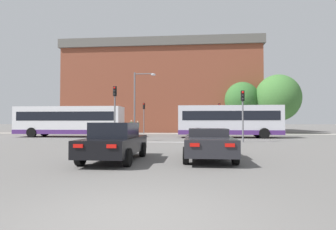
{
  "coord_description": "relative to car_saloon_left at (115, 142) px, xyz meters",
  "views": [
    {
      "loc": [
        0.92,
        -4.11,
        1.55
      ],
      "look_at": [
        -0.98,
        18.34,
        2.17
      ],
      "focal_mm": 28.0,
      "sensor_mm": 36.0,
      "label": 1
    }
  ],
  "objects": [
    {
      "name": "car_roadster_right",
      "position": [
        3.76,
        0.79,
        -0.1
      ],
      "size": [
        2.04,
        4.71,
        1.28
      ],
      "rotation": [
        0.0,
        0.0,
        -0.01
      ],
      "color": "#232328",
      "rests_on": "ground_plane"
    },
    {
      "name": "stop_line_strip",
      "position": [
        2.09,
        9.94,
        -0.76
      ],
      "size": [
        7.55,
        0.3,
        0.01
      ],
      "primitive_type": "cube",
      "color": "silver",
      "rests_on": "ground_plane"
    },
    {
      "name": "bus_crossing_trailing",
      "position": [
        -9.6,
        16.16,
        0.93
      ],
      "size": [
        11.1,
        2.65,
        3.17
      ],
      "rotation": [
        0.0,
        0.0,
        1.57
      ],
      "color": "silver",
      "rests_on": "ground_plane"
    },
    {
      "name": "ground_plane",
      "position": [
        2.09,
        -6.24,
        -0.77
      ],
      "size": [
        400.0,
        400.0,
        0.0
      ],
      "primitive_type": "plane",
      "color": "#605E5B"
    },
    {
      "name": "traffic_light_near_right",
      "position": [
        7.09,
        10.34,
        1.93
      ],
      "size": [
        0.26,
        0.31,
        4.01
      ],
      "color": "slate",
      "rests_on": "ground_plane"
    },
    {
      "name": "brick_civic_building",
      "position": [
        -1.64,
        36.01,
        6.43
      ],
      "size": [
        31.0,
        16.57,
        15.98
      ],
      "color": "brown",
      "rests_on": "ground_plane"
    },
    {
      "name": "street_lamp_junction",
      "position": [
        -2.31,
        16.31,
        3.39
      ],
      "size": [
        2.28,
        0.36,
        6.71
      ],
      "color": "slate",
      "rests_on": "ground_plane"
    },
    {
      "name": "far_pavement",
      "position": [
        2.09,
        24.9,
        -0.76
      ],
      "size": [
        68.39,
        2.5,
        0.01
      ],
      "primitive_type": "cube",
      "color": "#A09B91",
      "rests_on": "ground_plane"
    },
    {
      "name": "pedestrian_waiting",
      "position": [
        -4.24,
        25.45,
        0.26
      ],
      "size": [
        0.45,
        0.34,
        1.75
      ],
      "rotation": [
        0.0,
        0.0,
        0.35
      ],
      "color": "brown",
      "rests_on": "ground_plane"
    },
    {
      "name": "traffic_light_far_left",
      "position": [
        -3.12,
        23.98,
        2.0
      ],
      "size": [
        0.26,
        0.31,
        4.11
      ],
      "color": "slate",
      "rests_on": "ground_plane"
    },
    {
      "name": "car_saloon_left",
      "position": [
        0.0,
        0.0,
        0.0
      ],
      "size": [
        1.96,
        4.46,
        1.53
      ],
      "rotation": [
        0.0,
        0.0,
        -0.01
      ],
      "color": "black",
      "rests_on": "ground_plane"
    },
    {
      "name": "traffic_light_near_left",
      "position": [
        -3.09,
        10.4,
        2.22
      ],
      "size": [
        0.26,
        0.31,
        4.47
      ],
      "color": "slate",
      "rests_on": "ground_plane"
    },
    {
      "name": "pedestrian_walking_east",
      "position": [
        -4.83,
        24.2,
        0.32
      ],
      "size": [
        0.4,
        0.26,
        1.83
      ],
      "rotation": [
        0.0,
        0.0,
        3.14
      ],
      "color": "black",
      "rests_on": "ground_plane"
    },
    {
      "name": "bus_crossing_lead",
      "position": [
        6.87,
        16.26,
        0.94
      ],
      "size": [
        10.06,
        2.67,
        3.19
      ],
      "rotation": [
        0.0,
        0.0,
        1.57
      ],
      "color": "silver",
      "rests_on": "ground_plane"
    },
    {
      "name": "traffic_light_far_right",
      "position": [
        6.78,
        23.86,
        1.93
      ],
      "size": [
        0.26,
        0.31,
        4.0
      ],
      "color": "slate",
      "rests_on": "ground_plane"
    },
    {
      "name": "tree_by_building",
      "position": [
        14.96,
        26.47,
        4.11
      ],
      "size": [
        6.05,
        6.05,
        8.06
      ],
      "color": "#4C3823",
      "rests_on": "ground_plane"
    },
    {
      "name": "tree_kerbside",
      "position": [
        10.38,
        27.56,
        3.94
      ],
      "size": [
        4.87,
        4.87,
        7.28
      ],
      "color": "#4C3823",
      "rests_on": "ground_plane"
    }
  ]
}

